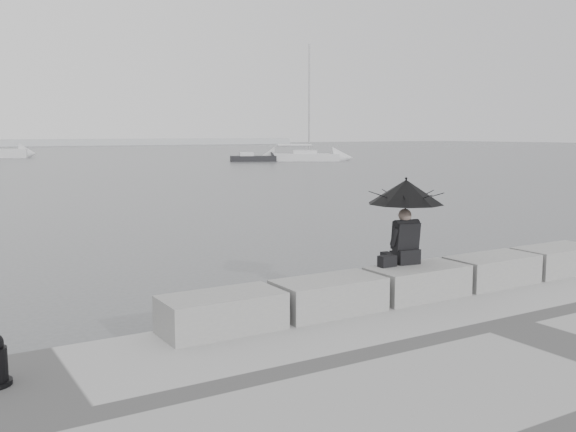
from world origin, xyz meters
TOP-DOWN VIEW (x-y plane):
  - ground at (0.00, 0.00)m, footprint 360.00×360.00m
  - stone_block_far_left at (-3.40, -0.45)m, footprint 1.60×0.80m
  - stone_block_left at (-1.70, -0.45)m, footprint 1.60×0.80m
  - stone_block_centre at (0.00, -0.45)m, footprint 1.60×0.80m
  - stone_block_right at (1.70, -0.45)m, footprint 1.60×0.80m
  - stone_block_far_right at (3.40, -0.45)m, footprint 1.60×0.80m
  - seated_person at (-0.01, -0.15)m, footprint 1.22×1.22m
  - bag at (-0.43, -0.22)m, footprint 0.28×0.16m
  - sailboat_right at (31.73, 52.66)m, footprint 7.75×5.75m
  - small_motorboat at (26.15, 54.42)m, footprint 5.20×3.26m

SIDE VIEW (x-z plane):
  - ground at x=0.00m, z-range 0.00..0.00m
  - small_motorboat at x=26.15m, z-range -0.23..0.87m
  - sailboat_right at x=31.73m, z-range -5.92..6.98m
  - stone_block_far_left at x=-3.40m, z-range 0.50..1.00m
  - stone_block_left at x=-1.70m, z-range 0.50..1.00m
  - stone_block_centre at x=0.00m, z-range 0.50..1.00m
  - stone_block_right at x=1.70m, z-range 0.50..1.00m
  - stone_block_far_right at x=3.40m, z-range 0.50..1.00m
  - bag at x=-0.43m, z-range 1.00..1.18m
  - seated_person at x=-0.01m, z-range 1.32..2.71m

